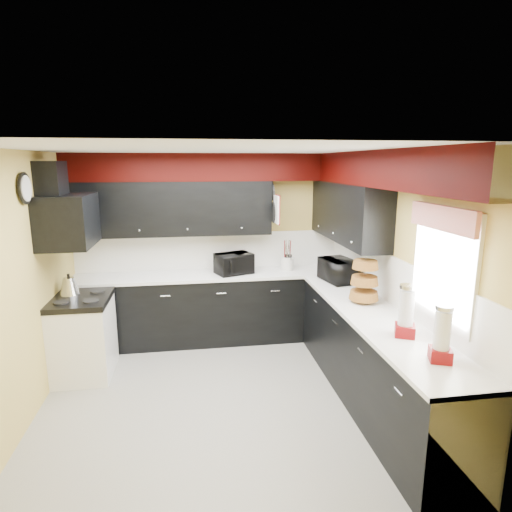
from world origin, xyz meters
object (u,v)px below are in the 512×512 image
(utensil_crock, at_px, (287,263))
(knife_block, at_px, (288,263))
(toaster_oven, at_px, (234,264))
(microwave, at_px, (339,270))
(kettle, at_px, (69,286))

(utensil_crock, relative_size, knife_block, 0.93)
(toaster_oven, distance_m, utensil_crock, 0.74)
(toaster_oven, height_order, knife_block, toaster_oven)
(microwave, distance_m, knife_block, 0.82)
(utensil_crock, xyz_separation_m, knife_block, (0.02, 0.01, 0.01))
(utensil_crock, height_order, knife_block, knife_block)
(knife_block, relative_size, kettle, 0.92)
(toaster_oven, height_order, microwave, microwave)
(utensil_crock, bearing_deg, toaster_oven, -174.61)
(microwave, xyz_separation_m, utensil_crock, (-0.50, 0.65, -0.05))
(knife_block, bearing_deg, kettle, -148.41)
(kettle, bearing_deg, microwave, -0.25)
(microwave, height_order, utensil_crock, microwave)
(utensil_crock, distance_m, knife_block, 0.02)
(microwave, xyz_separation_m, knife_block, (-0.49, 0.66, -0.04))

